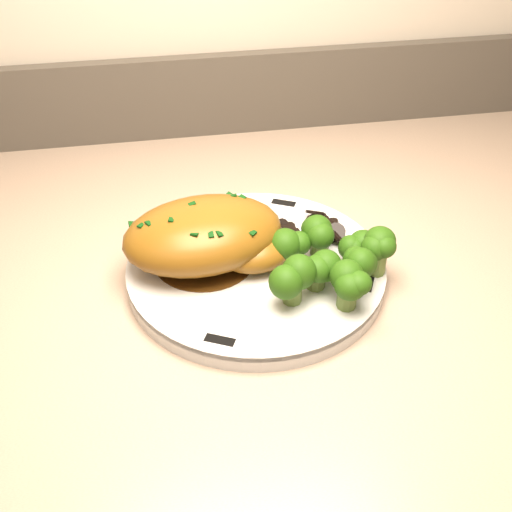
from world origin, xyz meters
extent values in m
cube|color=#4E3323|center=(0.30, 1.67, 0.45)|extent=(2.07, 0.67, 0.89)
cube|color=tan|center=(0.30, 1.67, 0.91)|extent=(2.13, 0.70, 0.03)
cube|color=#4C443A|center=(0.30, 1.99, 0.98)|extent=(2.13, 0.02, 0.12)
cylinder|color=silver|center=(0.41, 1.64, 0.93)|extent=(0.30, 0.30, 0.02)
cube|color=black|center=(0.47, 1.75, 0.94)|extent=(0.03, 0.02, 0.00)
cube|color=black|center=(0.30, 1.69, 0.94)|extent=(0.02, 0.03, 0.00)
cube|color=black|center=(0.36, 1.53, 0.94)|extent=(0.03, 0.02, 0.00)
cube|color=black|center=(0.52, 1.58, 0.94)|extent=(0.02, 0.03, 0.00)
cylinder|color=#3D220B|center=(0.36, 1.65, 0.94)|extent=(0.11, 0.11, 0.00)
ellipsoid|color=#915B19|center=(0.36, 1.65, 0.98)|extent=(0.19, 0.14, 0.07)
ellipsoid|color=#915B19|center=(0.41, 1.63, 0.96)|extent=(0.09, 0.07, 0.04)
cube|color=#0B360C|center=(0.31, 1.65, 1.00)|extent=(0.01, 0.01, 0.00)
cube|color=#0B360C|center=(0.33, 1.65, 1.01)|extent=(0.01, 0.01, 0.00)
cube|color=#0B360C|center=(0.35, 1.66, 1.01)|extent=(0.01, 0.01, 0.00)
cube|color=#0B360C|center=(0.37, 1.66, 1.01)|extent=(0.01, 0.01, 0.00)
cube|color=#0B360C|center=(0.39, 1.66, 1.01)|extent=(0.01, 0.01, 0.00)
cube|color=#0B360C|center=(0.41, 1.67, 1.00)|extent=(0.01, 0.01, 0.00)
cylinder|color=black|center=(0.50, 1.68, 0.94)|extent=(0.02, 0.01, 0.01)
cylinder|color=black|center=(0.50, 1.68, 0.95)|extent=(0.02, 0.02, 0.01)
cylinder|color=black|center=(0.49, 1.69, 0.95)|extent=(0.02, 0.02, 0.01)
cylinder|color=black|center=(0.49, 1.69, 0.94)|extent=(0.02, 0.02, 0.01)
cylinder|color=black|center=(0.48, 1.70, 0.95)|extent=(0.02, 0.02, 0.01)
cylinder|color=black|center=(0.47, 1.70, 0.95)|extent=(0.02, 0.02, 0.01)
cylinder|color=black|center=(0.46, 1.70, 0.94)|extent=(0.02, 0.02, 0.01)
cylinder|color=black|center=(0.45, 1.70, 0.95)|extent=(0.02, 0.02, 0.00)
cylinder|color=black|center=(0.45, 1.69, 0.95)|extent=(0.03, 0.02, 0.01)
cylinder|color=black|center=(0.44, 1.69, 0.94)|extent=(0.02, 0.03, 0.02)
cylinder|color=black|center=(0.44, 1.68, 0.95)|extent=(0.02, 0.02, 0.01)
cylinder|color=black|center=(0.44, 1.68, 0.95)|extent=(0.02, 0.02, 0.01)
cylinder|color=black|center=(0.44, 1.67, 0.94)|extent=(0.02, 0.02, 0.01)
cylinder|color=black|center=(0.44, 1.67, 0.95)|extent=(0.03, 0.03, 0.01)
cylinder|color=black|center=(0.45, 1.66, 0.95)|extent=(0.03, 0.03, 0.02)
cylinder|color=black|center=(0.45, 1.66, 0.94)|extent=(0.03, 0.03, 0.02)
cylinder|color=black|center=(0.46, 1.66, 0.95)|extent=(0.02, 0.02, 0.01)
cylinder|color=black|center=(0.47, 1.66, 0.95)|extent=(0.03, 0.03, 0.01)
cylinder|color=black|center=(0.48, 1.66, 0.94)|extent=(0.03, 0.03, 0.01)
cylinder|color=black|center=(0.49, 1.66, 0.95)|extent=(0.03, 0.03, 0.01)
cylinder|color=black|center=(0.49, 1.67, 0.95)|extent=(0.03, 0.03, 0.02)
cylinder|color=black|center=(0.50, 1.67, 0.94)|extent=(0.03, 0.03, 0.02)
cylinder|color=olive|center=(0.45, 1.63, 0.95)|extent=(0.02, 0.02, 0.03)
sphere|color=#183908|center=(0.45, 1.63, 0.97)|extent=(0.03, 0.03, 0.03)
cylinder|color=olive|center=(0.48, 1.64, 0.95)|extent=(0.02, 0.02, 0.03)
sphere|color=#183908|center=(0.48, 1.64, 0.97)|extent=(0.03, 0.03, 0.03)
cylinder|color=olive|center=(0.52, 1.62, 0.95)|extent=(0.02, 0.02, 0.03)
sphere|color=#183908|center=(0.52, 1.62, 0.97)|extent=(0.03, 0.03, 0.03)
cylinder|color=olive|center=(0.47, 1.59, 0.95)|extent=(0.02, 0.02, 0.03)
sphere|color=#183908|center=(0.47, 1.59, 0.97)|extent=(0.03, 0.03, 0.03)
cylinder|color=olive|center=(0.51, 1.58, 0.95)|extent=(0.02, 0.02, 0.03)
sphere|color=#183908|center=(0.51, 1.58, 0.97)|extent=(0.03, 0.03, 0.03)
cylinder|color=olive|center=(0.54, 1.60, 0.95)|extent=(0.02, 0.02, 0.03)
sphere|color=#183908|center=(0.54, 1.60, 0.97)|extent=(0.03, 0.03, 0.03)
cylinder|color=olive|center=(0.44, 1.57, 0.95)|extent=(0.02, 0.02, 0.03)
sphere|color=#183908|center=(0.44, 1.57, 0.97)|extent=(0.03, 0.03, 0.03)
cylinder|color=olive|center=(0.49, 1.55, 0.95)|extent=(0.02, 0.02, 0.03)
sphere|color=#183908|center=(0.49, 1.55, 0.97)|extent=(0.03, 0.03, 0.03)
camera|label=1|loc=(0.32, 1.10, 1.38)|focal=45.00mm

